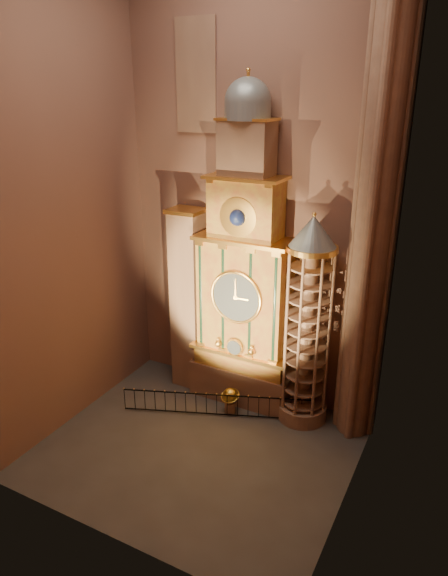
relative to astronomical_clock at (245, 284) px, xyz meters
The scene contains 11 objects.
floor 8.32m from the astronomical_clock, 90.00° to the right, with size 14.00×14.00×0.00m, color #383330.
wall_back 4.45m from the astronomical_clock, 90.00° to the left, with size 22.00×22.00×0.00m, color brown.
wall_left 9.61m from the astronomical_clock, 144.66° to the right, with size 22.00×22.00×0.00m, color brown.
wall_right 9.61m from the astronomical_clock, 35.34° to the right, with size 22.00×22.00×0.00m, color brown.
astronomical_clock is the anchor object (origin of this frame).
portrait_tower 3.73m from the astronomical_clock, behind, with size 1.80×1.60×10.20m.
stair_turret 3.78m from the astronomical_clock, ahead, with size 2.50×2.50×10.80m.
gothic_pier 7.48m from the astronomical_clock, ahead, with size 2.04×2.04×22.00m.
stained_glass_window 10.37m from the astronomical_clock, 163.43° to the left, with size 2.20×0.14×5.20m.
celestial_globe 6.05m from the astronomical_clock, 88.44° to the right, with size 1.12×1.07×1.44m.
iron_railing 6.43m from the astronomical_clock, 100.91° to the right, with size 9.11×3.62×1.23m.
Camera 1 is at (10.33, -17.12, 15.87)m, focal length 32.00 mm.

